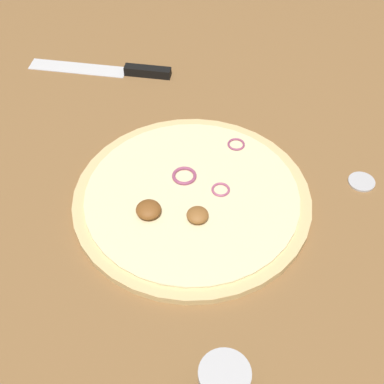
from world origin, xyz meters
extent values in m
plane|color=brown|center=(0.00, 0.00, 0.00)|extent=(3.00, 3.00, 0.00)
cylinder|color=#D6B77A|center=(0.00, 0.00, 0.01)|extent=(0.37, 0.37, 0.01)
cylinder|color=beige|center=(0.00, 0.00, 0.01)|extent=(0.33, 0.33, 0.00)
torus|color=#934266|center=(-0.06, 0.12, 0.02)|extent=(0.03, 0.03, 0.00)
ellipsoid|color=brown|center=(0.05, -0.02, 0.02)|extent=(0.03, 0.03, 0.02)
torus|color=#934266|center=(-0.04, 0.01, 0.02)|extent=(0.04, 0.04, 0.01)
torus|color=#A34C70|center=(0.02, 0.04, 0.02)|extent=(0.03, 0.03, 0.00)
ellipsoid|color=brown|center=(0.00, -0.08, 0.03)|extent=(0.04, 0.04, 0.02)
cube|color=silver|center=(-0.42, -0.02, 0.00)|extent=(0.15, 0.17, 0.00)
cube|color=black|center=(-0.33, 0.09, 0.01)|extent=(0.07, 0.08, 0.02)
cylinder|color=#B2B2B7|center=(0.29, -0.13, 0.08)|extent=(0.06, 0.06, 0.01)
cylinder|color=#B2B2B7|center=(0.11, 0.26, 0.00)|extent=(0.04, 0.04, 0.01)
camera|label=1|loc=(0.47, -0.28, 0.63)|focal=50.00mm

